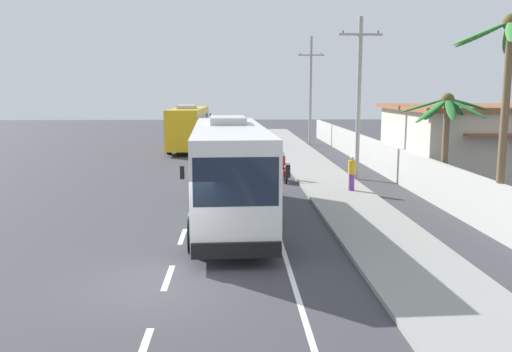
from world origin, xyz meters
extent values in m
plane|color=#3A3A3F|center=(0.00, 0.00, 0.00)|extent=(160.00, 160.00, 0.00)
cube|color=gray|center=(6.80, 10.00, 0.07)|extent=(3.20, 90.00, 0.14)
cube|color=white|center=(0.00, -3.40, 0.00)|extent=(0.16, 2.00, 0.01)
cube|color=white|center=(0.00, 0.74, 0.00)|extent=(0.16, 2.00, 0.01)
cube|color=white|center=(0.00, 4.89, 0.00)|extent=(0.16, 2.00, 0.01)
cube|color=white|center=(0.00, 9.04, 0.00)|extent=(0.16, 2.00, 0.01)
cube|color=white|center=(0.00, 13.19, 0.00)|extent=(0.16, 2.00, 0.01)
cube|color=white|center=(0.00, 17.34, 0.00)|extent=(0.16, 2.00, 0.01)
cube|color=white|center=(0.00, 21.49, 0.00)|extent=(0.16, 2.00, 0.01)
cube|color=white|center=(0.00, 25.64, 0.00)|extent=(0.16, 2.00, 0.01)
cube|color=white|center=(0.00, 29.79, 0.00)|extent=(0.16, 2.00, 0.01)
cube|color=white|center=(0.00, 33.93, 0.00)|extent=(0.16, 2.00, 0.01)
cube|color=white|center=(0.00, 38.08, 0.00)|extent=(0.16, 2.00, 0.01)
cube|color=white|center=(0.00, 42.23, 0.00)|extent=(0.16, 2.00, 0.01)
cube|color=white|center=(0.00, 46.38, 0.00)|extent=(0.16, 2.00, 0.01)
cube|color=white|center=(3.29, 15.00, 0.00)|extent=(0.14, 70.00, 0.01)
cube|color=#B2B2AD|center=(10.60, 14.00, 0.94)|extent=(0.24, 60.00, 1.88)
cube|color=silver|center=(1.58, 7.29, 2.00)|extent=(3.02, 12.13, 3.22)
cube|color=#192333|center=(1.58, 7.49, 2.56)|extent=(3.01, 11.17, 1.03)
cube|color=#192333|center=(1.82, 1.31, 2.48)|extent=(2.34, 0.19, 1.35)
cube|color=#1E843D|center=(1.58, 7.29, 1.28)|extent=(3.04, 11.89, 0.58)
cube|color=black|center=(1.82, 1.22, 0.59)|extent=(2.50, 0.26, 0.44)
cube|color=#B7B7B7|center=(1.52, 8.79, 3.75)|extent=(1.50, 2.70, 0.28)
cube|color=black|center=(3.26, 1.58, 2.72)|extent=(0.12, 0.08, 0.36)
cube|color=black|center=(0.36, 1.47, 2.72)|extent=(0.12, 0.08, 0.36)
cylinder|color=black|center=(3.00, 3.13, 0.52)|extent=(0.36, 1.05, 1.04)
cylinder|color=black|center=(0.51, 3.03, 0.52)|extent=(0.36, 1.05, 1.04)
cylinder|color=black|center=(2.69, 10.95, 0.52)|extent=(0.36, 1.05, 1.04)
cylinder|color=black|center=(0.20, 10.85, 0.52)|extent=(0.36, 1.05, 1.04)
cube|color=gold|center=(-1.98, 32.69, 1.93)|extent=(2.78, 11.36, 3.09)
cube|color=#192333|center=(-1.99, 32.49, 2.47)|extent=(2.79, 10.46, 0.99)
cube|color=#192333|center=(-1.82, 38.29, 2.40)|extent=(2.26, 0.17, 1.30)
cube|color=red|center=(-1.98, 32.69, 1.24)|extent=(2.81, 11.14, 0.56)
cube|color=black|center=(-1.81, 38.38, 0.59)|extent=(2.41, 0.23, 0.44)
cube|color=#B7B7B7|center=(-2.02, 31.28, 3.62)|extent=(1.42, 2.52, 0.28)
cube|color=black|center=(-3.23, 38.12, 2.63)|extent=(0.12, 0.08, 0.36)
cube|color=black|center=(-0.42, 38.04, 2.63)|extent=(0.12, 0.08, 0.36)
cylinder|color=black|center=(-3.07, 36.67, 0.52)|extent=(0.35, 1.05, 1.04)
cylinder|color=black|center=(-0.66, 36.60, 0.52)|extent=(0.35, 1.05, 1.04)
cylinder|color=black|center=(-3.28, 29.34, 0.52)|extent=(0.35, 1.05, 1.04)
cylinder|color=black|center=(-0.87, 29.27, 0.52)|extent=(0.35, 1.05, 1.04)
cylinder|color=black|center=(4.52, 15.39, 0.30)|extent=(0.16, 0.61, 0.60)
cylinder|color=black|center=(4.37, 16.74, 0.30)|extent=(0.18, 0.61, 0.60)
cube|color=red|center=(4.45, 16.01, 0.52)|extent=(0.35, 1.12, 0.36)
cube|color=black|center=(4.42, 16.31, 0.72)|extent=(0.30, 0.62, 0.12)
cylinder|color=gray|center=(4.51, 15.51, 0.60)|extent=(0.09, 0.32, 0.67)
cylinder|color=black|center=(4.49, 15.61, 1.04)|extent=(0.56, 0.10, 0.04)
sphere|color=#EAEACC|center=(4.51, 15.49, 0.90)|extent=(0.14, 0.14, 0.14)
cylinder|color=red|center=(4.43, 16.26, 1.05)|extent=(0.32, 0.32, 0.65)
sphere|color=white|center=(4.43, 16.26, 1.50)|extent=(0.26, 0.26, 0.26)
cylinder|color=#75388E|center=(7.45, 12.55, 0.54)|extent=(0.28, 0.28, 0.81)
cylinder|color=gold|center=(7.45, 12.55, 1.27)|extent=(0.36, 0.36, 0.64)
sphere|color=tan|center=(7.45, 12.55, 1.68)|extent=(0.20, 0.20, 0.20)
cylinder|color=#9E9E99|center=(8.65, 16.78, 4.43)|extent=(0.24, 0.24, 8.87)
cube|color=#9E9E99|center=(8.65, 16.78, 7.92)|extent=(2.40, 0.12, 0.12)
cylinder|color=#4C4742|center=(7.69, 16.78, 8.04)|extent=(0.08, 0.08, 0.16)
cylinder|color=#4C4742|center=(9.61, 16.78, 8.04)|extent=(0.08, 0.08, 0.16)
cylinder|color=#9E9E99|center=(8.75, 36.60, 4.85)|extent=(0.24, 0.24, 9.71)
cube|color=#9E9E99|center=(8.75, 36.60, 8.06)|extent=(2.38, 0.12, 0.12)
cylinder|color=#4C4742|center=(7.80, 36.60, 8.18)|extent=(0.08, 0.08, 0.16)
cylinder|color=#4C4742|center=(9.70, 36.60, 8.18)|extent=(0.08, 0.08, 0.16)
cylinder|color=brown|center=(10.64, 4.32, 3.52)|extent=(0.26, 0.26, 7.03)
ellipsoid|color=#3D893D|center=(10.99, 5.13, 6.66)|extent=(1.05, 1.81, 1.05)
ellipsoid|color=#3D893D|center=(10.03, 5.02, 6.77)|extent=(1.52, 1.67, 0.83)
ellipsoid|color=#3D893D|center=(9.72, 4.36, 6.75)|extent=(1.90, 0.44, 0.88)
ellipsoid|color=#3D893D|center=(10.25, 3.49, 6.73)|extent=(1.13, 1.85, 0.91)
sphere|color=brown|center=(10.64, 4.32, 7.08)|extent=(0.56, 0.56, 0.56)
cylinder|color=brown|center=(10.93, 9.94, 2.25)|extent=(0.28, 0.28, 4.50)
ellipsoid|color=#28702D|center=(11.93, 10.09, 4.33)|extent=(2.07, 0.65, 0.65)
ellipsoid|color=#28702D|center=(11.57, 10.65, 4.20)|extent=(1.58, 1.69, 0.92)
ellipsoid|color=#28702D|center=(10.77, 10.83, 4.09)|extent=(0.69, 1.90, 1.13)
ellipsoid|color=#28702D|center=(10.03, 10.33, 4.28)|extent=(1.99, 1.12, 0.75)
ellipsoid|color=#28702D|center=(10.12, 9.54, 4.10)|extent=(1.84, 1.15, 1.12)
ellipsoid|color=#28702D|center=(10.70, 9.02, 4.18)|extent=(0.83, 1.98, 0.94)
ellipsoid|color=#28702D|center=(11.43, 9.12, 4.21)|extent=(1.32, 1.87, 0.89)
sphere|color=brown|center=(10.93, 9.94, 4.55)|extent=(0.56, 0.56, 0.56)
cube|color=beige|center=(15.84, 15.48, 1.96)|extent=(10.19, 8.38, 3.91)
cube|color=brown|center=(15.84, 15.48, 4.03)|extent=(10.80, 8.88, 0.24)
camera|label=1|loc=(1.77, -13.30, 4.94)|focal=38.36mm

